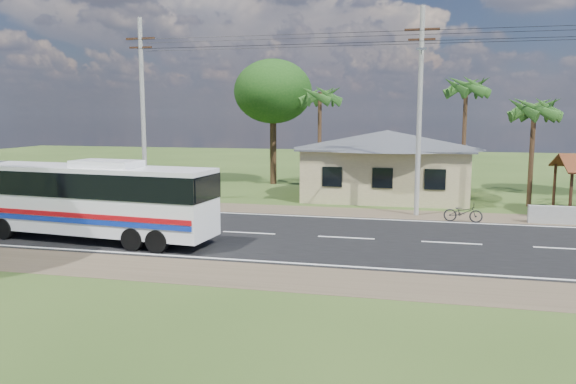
% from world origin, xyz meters
% --- Properties ---
extents(ground, '(120.00, 120.00, 0.00)m').
position_xyz_m(ground, '(0.00, 0.00, 0.00)').
color(ground, '#284117').
rests_on(ground, ground).
extents(road, '(120.00, 16.00, 0.03)m').
position_xyz_m(road, '(0.00, 0.00, 0.01)').
color(road, black).
rests_on(road, ground).
extents(house, '(12.40, 10.00, 5.00)m').
position_xyz_m(house, '(1.00, 13.00, 2.64)').
color(house, tan).
rests_on(house, ground).
extents(utility_poles, '(32.80, 2.22, 11.00)m').
position_xyz_m(utility_poles, '(2.67, 6.49, 5.77)').
color(utility_poles, '#9E9E99').
rests_on(utility_poles, ground).
extents(palm_near, '(2.80, 2.80, 6.70)m').
position_xyz_m(palm_near, '(9.50, 11.00, 5.71)').
color(palm_near, '#47301E').
rests_on(palm_near, ground).
extents(palm_mid, '(2.80, 2.80, 8.20)m').
position_xyz_m(palm_mid, '(6.00, 15.50, 7.16)').
color(palm_mid, '#47301E').
rests_on(palm_mid, ground).
extents(palm_far, '(2.80, 2.80, 7.70)m').
position_xyz_m(palm_far, '(-4.00, 16.00, 6.68)').
color(palm_far, '#47301E').
rests_on(palm_far, ground).
extents(tree_behind_house, '(6.00, 6.00, 9.61)m').
position_xyz_m(tree_behind_house, '(-8.00, 18.00, 7.12)').
color(tree_behind_house, '#47301E').
rests_on(tree_behind_house, ground).
extents(coach_bus, '(11.49, 3.46, 3.51)m').
position_xyz_m(coach_bus, '(-10.76, -2.89, 2.01)').
color(coach_bus, white).
rests_on(coach_bus, ground).
extents(motorcycle, '(1.96, 0.83, 1.00)m').
position_xyz_m(motorcycle, '(5.32, 5.05, 0.50)').
color(motorcycle, black).
rests_on(motorcycle, ground).
extents(small_car, '(1.83, 3.80, 1.25)m').
position_xyz_m(small_car, '(-18.36, 3.52, 0.63)').
color(small_car, '#2C2B2E').
rests_on(small_car, ground).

